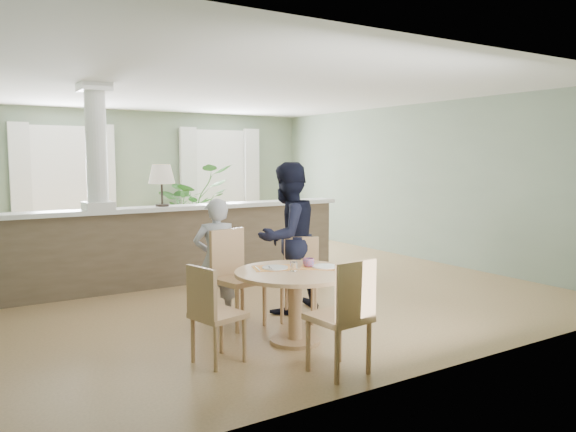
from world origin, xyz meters
TOP-DOWN VIEW (x-y plane):
  - ground at (0.00, 0.00)m, footprint 8.00×8.00m
  - room_shell at (-0.03, 0.63)m, footprint 7.02×8.02m
  - pony_wall at (-0.99, 0.20)m, footprint 5.32×0.38m
  - sofa at (-1.01, 1.36)m, footprint 3.28×1.54m
  - houseplant at (0.64, 3.20)m, footprint 1.80×1.67m
  - dining_table at (-0.80, -2.75)m, footprint 1.16×1.16m
  - chair_far_boy at (-1.02, -1.91)m, footprint 0.54×0.54m
  - chair_far_man at (-0.32, -2.11)m, footprint 0.57×0.57m
  - chair_near at (-0.92, -3.66)m, footprint 0.47×0.47m
  - chair_side at (-1.73, -2.86)m, footprint 0.47×0.47m
  - child_person at (-1.13, -1.67)m, footprint 0.55×0.43m
  - man_person at (-0.29, -1.79)m, footprint 0.98×0.85m

SIDE VIEW (x-z plane):
  - ground at x=0.00m, z-range 0.00..0.00m
  - sofa at x=-1.01m, z-range 0.00..0.93m
  - chair_side at x=-1.73m, z-range 0.04..0.91m
  - chair_far_man at x=-0.32m, z-range 0.05..0.94m
  - chair_near at x=-0.92m, z-range 0.05..1.01m
  - dining_table at x=-0.80m, z-range 0.16..0.95m
  - chair_far_boy at x=-1.02m, z-range 0.05..1.06m
  - child_person at x=-1.13m, z-range 0.00..1.34m
  - pony_wall at x=-0.99m, z-range -0.64..2.06m
  - houseplant at x=0.64m, z-range 0.00..1.65m
  - man_person at x=-0.29m, z-range 0.00..1.72m
  - room_shell at x=-0.03m, z-range 0.46..3.17m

